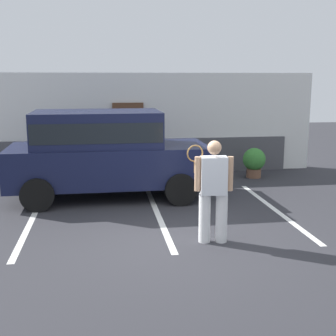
# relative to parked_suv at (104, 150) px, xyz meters

# --- Properties ---
(ground_plane) EXTENTS (40.00, 40.00, 0.00)m
(ground_plane) POSITION_rel_parked_suv_xyz_m (1.22, -3.12, -1.15)
(ground_plane) COLOR #2D2D33
(parking_stripe_0) EXTENTS (0.12, 4.40, 0.01)m
(parking_stripe_0) POSITION_rel_parked_suv_xyz_m (-1.49, -1.62, -1.14)
(parking_stripe_0) COLOR silver
(parking_stripe_0) RESTS_ON ground_plane
(parking_stripe_1) EXTENTS (0.12, 4.40, 0.01)m
(parking_stripe_1) POSITION_rel_parked_suv_xyz_m (1.07, -1.62, -1.14)
(parking_stripe_1) COLOR silver
(parking_stripe_1) RESTS_ON ground_plane
(parking_stripe_2) EXTENTS (0.12, 4.40, 0.01)m
(parking_stripe_2) POSITION_rel_parked_suv_xyz_m (3.62, -1.62, -1.14)
(parking_stripe_2) COLOR silver
(parking_stripe_2) RESTS_ON ground_plane
(house_frontage) EXTENTS (10.28, 0.40, 2.95)m
(house_frontage) POSITION_rel_parked_suv_xyz_m (1.21, 2.79, 0.24)
(house_frontage) COLOR white
(house_frontage) RESTS_ON ground_plane
(parked_suv) EXTENTS (4.61, 2.18, 2.05)m
(parked_suv) POSITION_rel_parked_suv_xyz_m (0.00, 0.00, 0.00)
(parked_suv) COLOR #141938
(parked_suv) RESTS_ON ground_plane
(tennis_player_man) EXTENTS (0.79, 0.32, 1.77)m
(tennis_player_man) POSITION_rel_parked_suv_xyz_m (1.81, -3.31, -0.22)
(tennis_player_man) COLOR white
(tennis_player_man) RESTS_ON ground_plane
(potted_plant_by_porch) EXTENTS (0.65, 0.65, 0.85)m
(potted_plant_by_porch) POSITION_rel_parked_suv_xyz_m (4.24, 1.59, -0.67)
(potted_plant_by_porch) COLOR brown
(potted_plant_by_porch) RESTS_ON ground_plane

